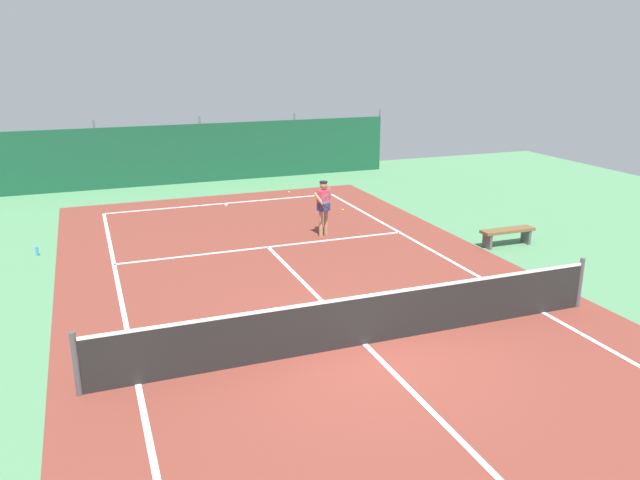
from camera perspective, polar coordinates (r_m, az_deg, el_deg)
The scene contains 10 objects.
ground_plane at distance 11.89m, azimuth 4.09°, elevation -9.48°, with size 36.00×36.00×0.00m, color #4C8456.
court_surface at distance 11.89m, azimuth 4.09°, elevation -9.46°, with size 11.02×26.60×0.01m.
tennis_net at distance 11.67m, azimuth 4.14°, elevation -7.23°, with size 10.12×0.10×1.10m.
back_fence at distance 26.88m, azimuth -10.88°, elevation 6.81°, with size 16.30×0.98×2.70m.
tennis_player at distance 18.23m, azimuth 0.33°, elevation 3.27°, with size 0.57×0.83×1.64m.
tennis_ball_near_player at distance 24.10m, azimuth -2.86°, elevation 4.39°, with size 0.07×0.07×0.07m, color #CCDB33.
tennis_ball_midcourt at distance 21.39m, azimuth 2.09°, elevation 2.77°, with size 0.07×0.07×0.07m, color #CCDB33.
parked_car at distance 29.95m, azimuth -5.49°, elevation 8.39°, with size 2.39×4.38×1.68m.
courtside_bench at distance 18.23m, azimuth 16.72°, elevation 0.63°, with size 1.60×0.40×0.49m.
water_bottle at distance 18.32m, azimuth -24.40°, elevation -0.96°, with size 0.08×0.08×0.24m, color #338CD8.
Camera 1 is at (-4.57, -9.62, 5.30)m, focal length 35.10 mm.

